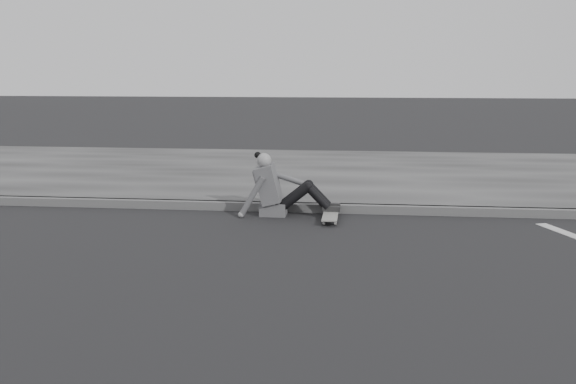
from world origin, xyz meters
name	(u,v)px	position (x,y,z in m)	size (l,w,h in m)	color
ground	(267,266)	(0.00, 0.00, 0.00)	(80.00, 80.00, 0.00)	black
curb	(293,207)	(0.00, 2.58, 0.06)	(24.00, 0.16, 0.12)	#4F4F4F
sidewalk	(309,173)	(0.00, 5.60, 0.06)	(24.00, 6.00, 0.12)	#393939
skateboard	(330,215)	(0.56, 2.09, 0.07)	(0.20, 0.78, 0.09)	#999994
seated_woman	(278,189)	(-0.18, 2.33, 0.36)	(1.38, 0.46, 0.88)	#4E4E50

